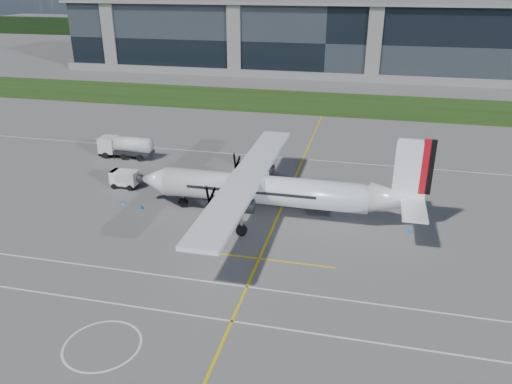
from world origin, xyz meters
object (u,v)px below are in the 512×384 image
safety_cone_tail (409,230)px  turboprop_aircraft (275,174)px  fuel_tanker_truck (122,147)px  safety_cone_nose_port (141,206)px  safety_cone_stbdwing (269,163)px  baggage_tug (125,179)px  safety_cone_fwd (124,202)px  ground_crew_person (189,186)px

safety_cone_tail → turboprop_aircraft: bearing=178.0°
safety_cone_tail → fuel_tanker_truck: bearing=159.5°
safety_cone_nose_port → safety_cone_stbdwing: same height
baggage_tug → safety_cone_tail: (28.80, -3.76, -0.64)m
turboprop_aircraft → fuel_tanker_truck: (-21.39, 12.08, -2.87)m
turboprop_aircraft → safety_cone_nose_port: size_ratio=55.63×
safety_cone_fwd → ground_crew_person: bearing=36.2°
fuel_tanker_truck → baggage_tug: fuel_tanker_truck is taller
turboprop_aircraft → safety_cone_stbdwing: turboprop_aircraft is taller
turboprop_aircraft → ground_crew_person: size_ratio=15.39×
safety_cone_fwd → baggage_tug: bearing=114.6°
turboprop_aircraft → ground_crew_person: 10.55m
fuel_tanker_truck → ground_crew_person: size_ratio=3.85×
turboprop_aircraft → fuel_tanker_truck: 24.73m
turboprop_aircraft → baggage_tug: (-16.71, 3.35, -3.28)m
fuel_tanker_truck → baggage_tug: bearing=-61.8°
safety_cone_fwd → safety_cone_stbdwing: (11.61, 13.93, 0.00)m
turboprop_aircraft → safety_cone_tail: turboprop_aircraft is taller
baggage_tug → ground_crew_person: ground_crew_person is taller
safety_cone_fwd → fuel_tanker_truck: bearing=117.1°
ground_crew_person → safety_cone_nose_port: bearing=168.5°
safety_cone_stbdwing → safety_cone_nose_port: bearing=-123.3°
safety_cone_tail → safety_cone_nose_port: 24.85m
turboprop_aircraft → fuel_tanker_truck: size_ratio=4.00×
safety_cone_stbdwing → turboprop_aircraft: bearing=-76.2°
baggage_tug → safety_cone_fwd: baggage_tug is taller
baggage_tug → safety_cone_tail: baggage_tug is taller
ground_crew_person → turboprop_aircraft: bearing=-83.7°
safety_cone_stbdwing → ground_crew_person: bearing=-122.0°
ground_crew_person → safety_cone_nose_port: ground_crew_person is taller
baggage_tug → safety_cone_fwd: size_ratio=5.92×
safety_cone_nose_port → fuel_tanker_truck: bearing=122.9°
ground_crew_person → safety_cone_tail: 21.91m
safety_cone_nose_port → safety_cone_stbdwing: (9.51, 14.45, 0.00)m
fuel_tanker_truck → safety_cone_tail: 35.75m
fuel_tanker_truck → safety_cone_tail: (33.48, -12.49, -1.05)m
ground_crew_person → safety_cone_stbdwing: ground_crew_person is taller
ground_crew_person → safety_cone_tail: size_ratio=3.61×
safety_cone_stbdwing → baggage_tug: bearing=-143.8°
baggage_tug → safety_cone_stbdwing: (13.47, 9.86, -0.64)m
turboprop_aircraft → safety_cone_fwd: turboprop_aircraft is taller
turboprop_aircraft → baggage_tug: size_ratio=9.39×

